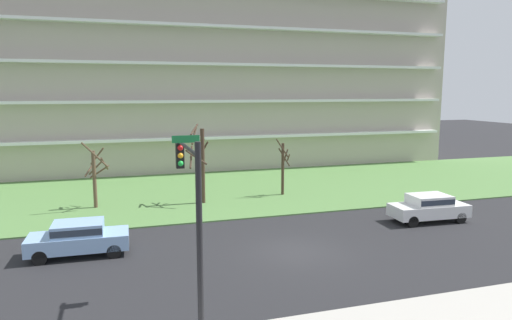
# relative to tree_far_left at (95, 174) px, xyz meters

# --- Properties ---
(ground) EXTENTS (160.00, 160.00, 0.00)m
(ground) POSITION_rel_tree_far_left_xyz_m (9.20, -11.25, -2.22)
(ground) COLOR #232326
(grass_lawn_strip) EXTENTS (80.00, 16.00, 0.08)m
(grass_lawn_strip) POSITION_rel_tree_far_left_xyz_m (9.20, 2.75, -2.18)
(grass_lawn_strip) COLOR #547F42
(grass_lawn_strip) RESTS_ON ground
(apartment_building) EXTENTS (50.79, 13.52, 19.64)m
(apartment_building) POSITION_rel_tree_far_left_xyz_m (9.20, 17.03, 7.60)
(apartment_building) COLOR #B2A899
(apartment_building) RESTS_ON ground
(tree_far_left) EXTENTS (1.59, 1.87, 4.40)m
(tree_far_left) POSITION_rel_tree_far_left_xyz_m (0.00, 0.00, 0.00)
(tree_far_left) COLOR brown
(tree_far_left) RESTS_ON ground
(tree_left) EXTENTS (1.63, 2.12, 5.31)m
(tree_left) POSITION_rel_tree_far_left_xyz_m (6.64, -0.77, 0.65)
(tree_left) COLOR #423023
(tree_left) RESTS_ON ground
(tree_center) EXTENTS (1.16, 0.98, 4.15)m
(tree_center) POSITION_rel_tree_far_left_xyz_m (12.69, -0.08, -0.08)
(tree_center) COLOR #423023
(tree_center) RESTS_ON ground
(sedan_blue_near_left) EXTENTS (4.45, 1.92, 1.57)m
(sedan_blue_near_left) POSITION_rel_tree_far_left_xyz_m (-0.48, -8.75, -1.35)
(sedan_blue_near_left) COLOR #8CB2E0
(sedan_blue_near_left) RESTS_ON ground
(sedan_white_center_left) EXTENTS (4.49, 2.02, 1.57)m
(sedan_white_center_left) POSITION_rel_tree_far_left_xyz_m (18.41, -8.75, -1.35)
(sedan_white_center_left) COLOR white
(sedan_white_center_left) RESTS_ON ground
(traffic_signal_mast) EXTENTS (0.90, 4.16, 6.08)m
(traffic_signal_mast) POSITION_rel_tree_far_left_xyz_m (3.51, -16.48, 1.89)
(traffic_signal_mast) COLOR black
(traffic_signal_mast) RESTS_ON ground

